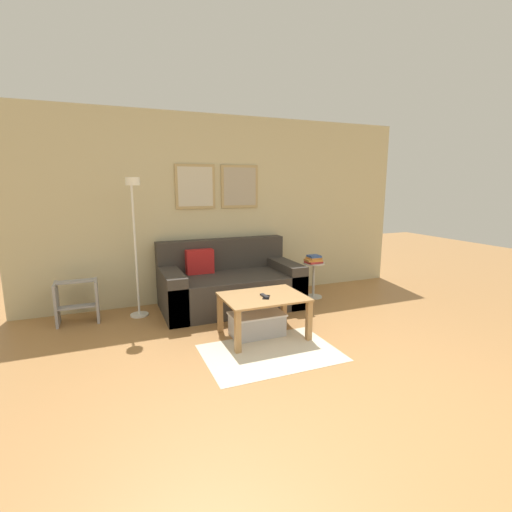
# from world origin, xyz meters

# --- Properties ---
(ground_plane) EXTENTS (16.00, 16.00, 0.00)m
(ground_plane) POSITION_xyz_m (0.00, 0.00, 0.00)
(ground_plane) COLOR #A87542
(wall_back) EXTENTS (5.60, 0.09, 2.55)m
(wall_back) POSITION_xyz_m (-0.00, 3.30, 1.28)
(wall_back) COLOR #C6BC93
(wall_back) RESTS_ON ground_plane
(area_rug) EXTENTS (1.29, 0.90, 0.01)m
(area_rug) POSITION_xyz_m (-0.22, 1.29, 0.00)
(area_rug) COLOR beige
(area_rug) RESTS_ON ground_plane
(couch) EXTENTS (1.80, 0.96, 0.87)m
(couch) POSITION_xyz_m (-0.14, 2.79, 0.30)
(couch) COLOR #38332D
(couch) RESTS_ON ground_plane
(coffee_table) EXTENTS (0.87, 0.66, 0.45)m
(coffee_table) POSITION_xyz_m (-0.12, 1.72, 0.37)
(coffee_table) COLOR #AD7F4C
(coffee_table) RESTS_ON ground_plane
(storage_bin) EXTENTS (0.58, 0.35, 0.25)m
(storage_bin) POSITION_xyz_m (-0.18, 1.75, 0.13)
(storage_bin) COLOR #B2B2B7
(storage_bin) RESTS_ON ground_plane
(floor_lamp) EXTENTS (0.22, 0.42, 1.70)m
(floor_lamp) POSITION_xyz_m (-1.31, 2.77, 1.08)
(floor_lamp) COLOR white
(floor_lamp) RESTS_ON ground_plane
(side_table) EXTENTS (0.30, 0.30, 0.52)m
(side_table) POSITION_xyz_m (1.11, 2.72, 0.31)
(side_table) COLOR silver
(side_table) RESTS_ON ground_plane
(book_stack) EXTENTS (0.24, 0.21, 0.11)m
(book_stack) POSITION_xyz_m (1.10, 2.71, 0.57)
(book_stack) COLOR #B73333
(book_stack) RESTS_ON side_table
(remote_control) EXTENTS (0.04, 0.15, 0.02)m
(remote_control) POSITION_xyz_m (-0.12, 1.67, 0.46)
(remote_control) COLOR #232328
(remote_control) RESTS_ON coffee_table
(cell_phone) EXTENTS (0.13, 0.15, 0.01)m
(cell_phone) POSITION_xyz_m (-0.11, 1.65, 0.45)
(cell_phone) COLOR black
(cell_phone) RESTS_ON coffee_table
(step_stool) EXTENTS (0.46, 0.30, 0.50)m
(step_stool) POSITION_xyz_m (-1.99, 2.91, 0.27)
(step_stool) COLOR #99999E
(step_stool) RESTS_ON ground_plane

